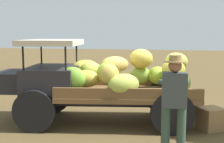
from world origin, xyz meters
name	(u,v)px	position (x,y,z in m)	size (l,w,h in m)	color
ground_plane	(128,121)	(0.00, 0.00, 0.00)	(60.00, 60.00, 0.00)	brown
truck	(94,81)	(0.75, 0.24, 0.95)	(4.62, 2.38, 1.88)	#232227
farmer	(174,98)	(-1.07, 1.70, 0.95)	(0.52, 0.47, 1.67)	#344B3E
wooden_crate	(211,119)	(-1.82, 0.23, 0.23)	(0.45, 0.47, 0.47)	olive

